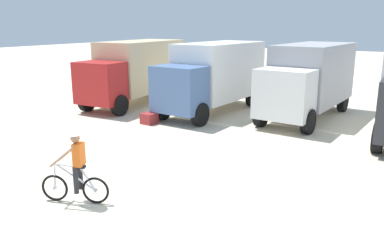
{
  "coord_description": "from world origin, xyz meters",
  "views": [
    {
      "loc": [
        6.26,
        -7.37,
        4.26
      ],
      "look_at": [
        -0.19,
        3.7,
        1.1
      ],
      "focal_mm": 36.68,
      "sensor_mm": 36.0,
      "label": 1
    }
  ],
  "objects_px": {
    "cyclist_orange_shirt": "(76,170)",
    "supply_crate": "(149,118)",
    "box_truck_tan_camper": "(135,69)",
    "box_truck_grey_hauler": "(309,77)",
    "box_truck_white_box": "(214,74)"
  },
  "relations": [
    {
      "from": "box_truck_tan_camper",
      "to": "box_truck_grey_hauler",
      "type": "height_order",
      "value": "same"
    },
    {
      "from": "box_truck_grey_hauler",
      "to": "supply_crate",
      "type": "xyz_separation_m",
      "value": [
        -5.63,
        -4.66,
        -1.64
      ]
    },
    {
      "from": "box_truck_tan_camper",
      "to": "box_truck_white_box",
      "type": "height_order",
      "value": "same"
    },
    {
      "from": "cyclist_orange_shirt",
      "to": "supply_crate",
      "type": "distance_m",
      "value": 7.84
    },
    {
      "from": "box_truck_tan_camper",
      "to": "supply_crate",
      "type": "xyz_separation_m",
      "value": [
        3.26,
        -3.25,
        -1.64
      ]
    },
    {
      "from": "box_truck_grey_hauler",
      "to": "box_truck_tan_camper",
      "type": "bearing_deg",
      "value": -170.96
    },
    {
      "from": "cyclist_orange_shirt",
      "to": "box_truck_white_box",
      "type": "bearing_deg",
      "value": 99.52
    },
    {
      "from": "box_truck_tan_camper",
      "to": "supply_crate",
      "type": "height_order",
      "value": "box_truck_tan_camper"
    },
    {
      "from": "box_truck_tan_camper",
      "to": "cyclist_orange_shirt",
      "type": "relative_size",
      "value": 3.75
    },
    {
      "from": "box_truck_grey_hauler",
      "to": "cyclist_orange_shirt",
      "type": "xyz_separation_m",
      "value": [
        -2.52,
        -11.83,
        -1.03
      ]
    },
    {
      "from": "supply_crate",
      "to": "box_truck_grey_hauler",
      "type": "bearing_deg",
      "value": 39.65
    },
    {
      "from": "box_truck_white_box",
      "to": "cyclist_orange_shirt",
      "type": "height_order",
      "value": "box_truck_white_box"
    },
    {
      "from": "box_truck_tan_camper",
      "to": "cyclist_orange_shirt",
      "type": "distance_m",
      "value": 12.25
    },
    {
      "from": "box_truck_white_box",
      "to": "supply_crate",
      "type": "height_order",
      "value": "box_truck_white_box"
    },
    {
      "from": "box_truck_white_box",
      "to": "cyclist_orange_shirt",
      "type": "distance_m",
      "value": 10.95
    }
  ]
}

